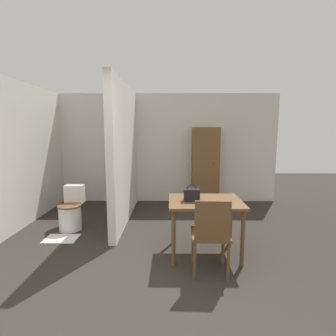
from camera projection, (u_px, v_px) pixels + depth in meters
name	position (u px, v px, depth m)	size (l,w,h in m)	color
ground_plane	(139.00, 314.00, 2.40)	(16.00, 16.00, 0.00)	#2D2823
wall_back	(158.00, 148.00, 6.13)	(5.50, 0.12, 2.50)	silver
wall_left	(8.00, 157.00, 4.17)	(0.12, 4.89, 2.50)	silver
partition_wall	(125.00, 153.00, 4.86)	(0.12, 2.47, 2.50)	silver
dining_table	(205.00, 207.00, 3.48)	(0.96, 0.77, 0.75)	brown
wooden_chair	(211.00, 233.00, 2.99)	(0.45, 0.45, 0.92)	brown
toilet	(71.00, 212.00, 4.46)	(0.39, 0.54, 0.72)	white
handbag	(192.00, 195.00, 3.43)	(0.20, 0.14, 0.22)	black
wooden_cabinet	(205.00, 166.00, 5.91)	(0.59, 0.41, 1.74)	brown
bath_mat	(61.00, 239.00, 4.06)	(0.50, 0.35, 0.01)	silver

